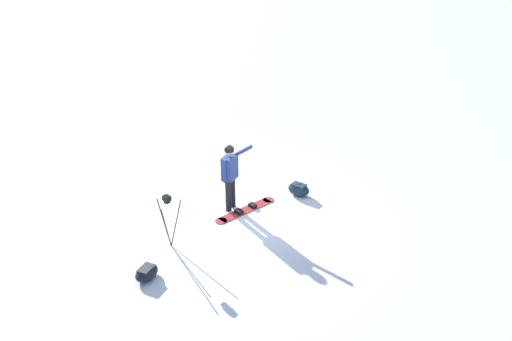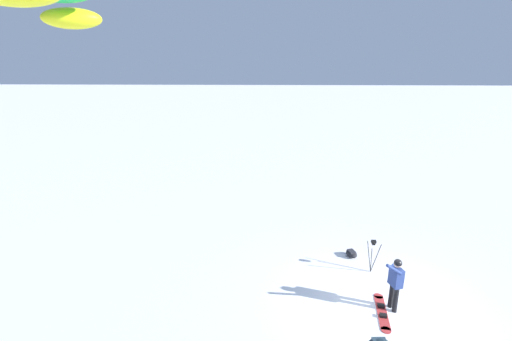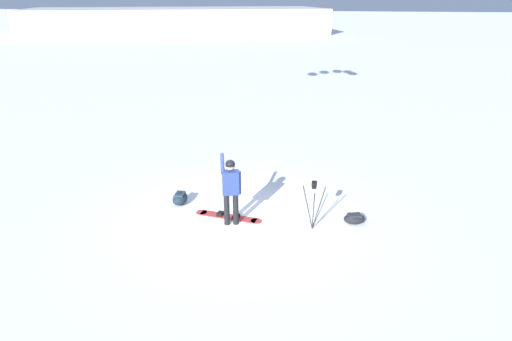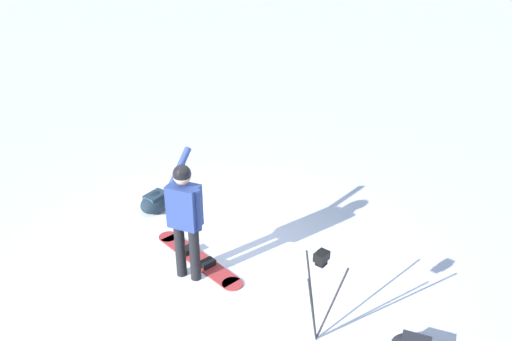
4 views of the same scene
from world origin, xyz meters
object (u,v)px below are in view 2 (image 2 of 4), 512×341
Objects in this scene: gear_bag_small at (351,253)px; snowboarder at (396,279)px; snowboard at (382,312)px; camera_tripod at (373,249)px.

snowboarder is at bearing 10.81° from gear_bag_small.
snowboarder is at bearing 116.17° from snowboard.
camera_tripod is at bearing -177.14° from snowboarder.
snowboarder is 1.39× the size of camera_tripod.
snowboarder is 3.18m from gear_bag_small.
camera_tripod is (-2.16, 0.24, 0.87)m from snowboard.
snowboard is at bearing -63.83° from snowboarder.
gear_bag_small is at bearing -154.74° from camera_tripod.
camera_tripod is 1.34m from gear_bag_small.
snowboarder reaches higher than gear_bag_small.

